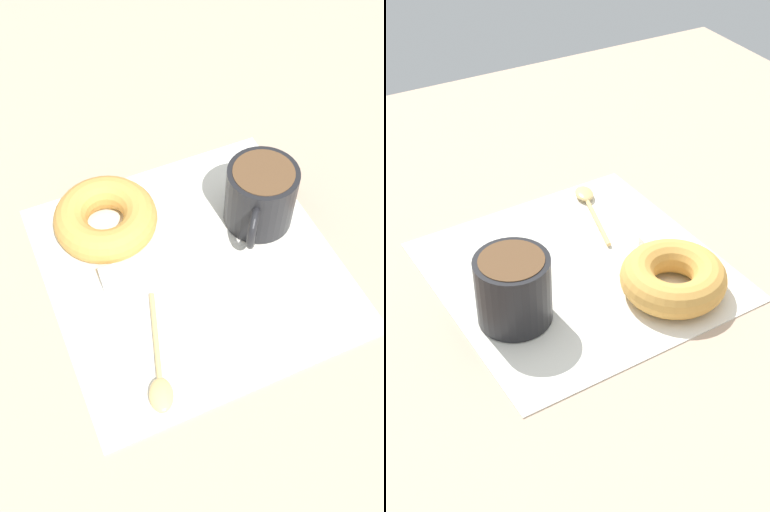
# 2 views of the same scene
# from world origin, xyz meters

# --- Properties ---
(ground_plane) EXTENTS (1.20, 1.20, 0.02)m
(ground_plane) POSITION_xyz_m (0.00, 0.00, -0.01)
(ground_plane) COLOR tan
(napkin) EXTENTS (0.33, 0.33, 0.00)m
(napkin) POSITION_xyz_m (0.02, -0.03, 0.00)
(napkin) COLOR white
(napkin) RESTS_ON ground_plane
(coffee_cup) EXTENTS (0.08, 0.10, 0.08)m
(coffee_cup) POSITION_xyz_m (0.12, 0.01, 0.04)
(coffee_cup) COLOR black
(coffee_cup) RESTS_ON napkin
(donut) EXTENTS (0.12, 0.12, 0.04)m
(donut) POSITION_xyz_m (-0.06, 0.06, 0.02)
(donut) COLOR gold
(donut) RESTS_ON napkin
(spoon) EXTENTS (0.05, 0.13, 0.01)m
(spoon) POSITION_xyz_m (-0.06, -0.14, 0.01)
(spoon) COLOR #D8B772
(spoon) RESTS_ON napkin
(sugar_cube) EXTENTS (0.02, 0.02, 0.02)m
(sugar_cube) POSITION_xyz_m (-0.07, -0.01, 0.01)
(sugar_cube) COLOR white
(sugar_cube) RESTS_ON napkin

